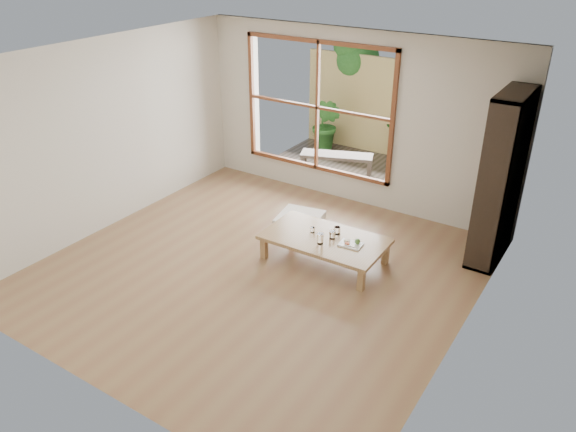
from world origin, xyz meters
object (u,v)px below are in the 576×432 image
at_px(food_tray, 352,244).
at_px(garden_bench, 337,157).
at_px(bookshelf, 501,179).
at_px(low_table, 325,240).

height_order(food_tray, garden_bench, food_tray).
distance_m(bookshelf, garden_bench, 3.26).
xyz_separation_m(bookshelf, food_tray, (-1.35, -1.26, -0.73)).
distance_m(low_table, food_tray, 0.38).
bearing_deg(bookshelf, low_table, -143.59).
bearing_deg(food_tray, low_table, 176.55).
bearing_deg(garden_bench, low_table, -85.36).
bearing_deg(garden_bench, food_tray, -78.62).
bearing_deg(low_table, food_tray, 1.62).
height_order(low_table, bookshelf, bookshelf).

